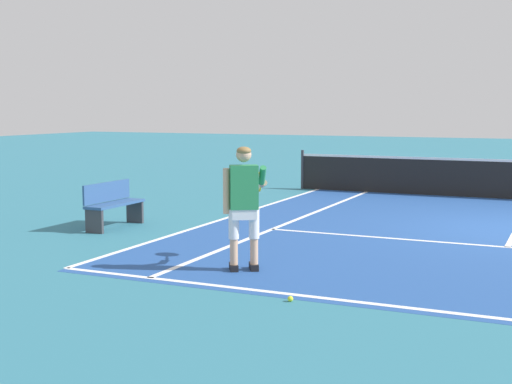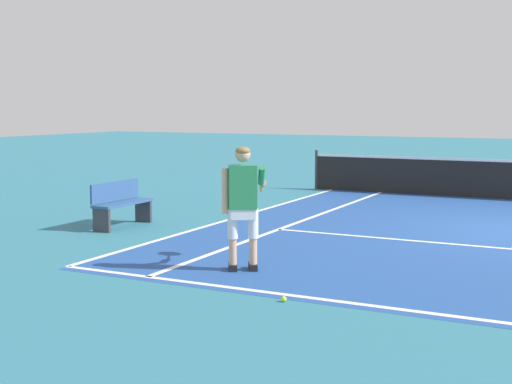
# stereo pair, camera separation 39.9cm
# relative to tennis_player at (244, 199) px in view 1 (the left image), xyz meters

# --- Properties ---
(line_baseline) EXTENTS (10.98, 0.10, 0.01)m
(line_baseline) POSITION_rel_tennis_player_xyz_m (3.17, -0.93, -0.99)
(line_baseline) COLOR white
(line_baseline) RESTS_ON ground
(line_service) EXTENTS (8.23, 0.10, 0.01)m
(line_service) POSITION_rel_tennis_player_xyz_m (3.17, 3.20, -0.99)
(line_service) COLOR white
(line_service) RESTS_ON ground
(line_singles_left) EXTENTS (0.10, 10.54, 0.01)m
(line_singles_left) POSITION_rel_tennis_player_xyz_m (-0.95, 4.34, -0.99)
(line_singles_left) COLOR white
(line_singles_left) RESTS_ON ground
(line_doubles_left) EXTENTS (0.10, 10.54, 0.01)m
(line_doubles_left) POSITION_rel_tennis_player_xyz_m (-2.32, 4.34, -0.99)
(line_doubles_left) COLOR white
(line_doubles_left) RESTS_ON ground
(tennis_player) EXTENTS (0.55, 1.22, 1.71)m
(tennis_player) POSITION_rel_tennis_player_xyz_m (0.00, 0.00, 0.00)
(tennis_player) COLOR black
(tennis_player) RESTS_ON ground
(tennis_ball_near_feet) EXTENTS (0.07, 0.07, 0.07)m
(tennis_ball_near_feet) POSITION_rel_tennis_player_xyz_m (1.17, -1.23, -0.96)
(tennis_ball_near_feet) COLOR #CCE02D
(tennis_ball_near_feet) RESTS_ON ground
(courtside_bench) EXTENTS (0.40, 1.40, 0.85)m
(courtside_bench) POSITION_rel_tennis_player_xyz_m (-3.74, 2.16, -0.54)
(courtside_bench) COLOR #2D5184
(courtside_bench) RESTS_ON ground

